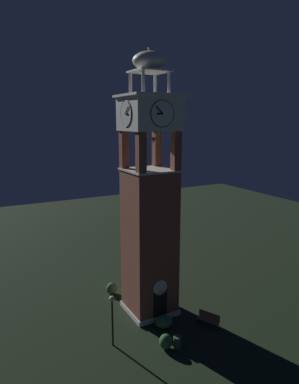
{
  "coord_description": "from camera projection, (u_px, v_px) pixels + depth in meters",
  "views": [
    {
      "loc": [
        -11.44,
        -21.52,
        14.25
      ],
      "look_at": [
        0.0,
        0.0,
        9.21
      ],
      "focal_mm": 32.71,
      "sensor_mm": 36.0,
      "label": 1
    }
  ],
  "objects": [
    {
      "name": "trash_bin",
      "position": [
        177.0,
        342.0,
        22.19
      ],
      "size": [
        0.52,
        0.52,
        0.8
      ],
      "primitive_type": "cylinder",
      "color": "#38513D",
      "rests_on": "ground"
    },
    {
      "name": "park_bench",
      "position": [
        209.0,
        319.0,
        24.61
      ],
      "size": [
        1.11,
        1.63,
        0.95
      ],
      "color": "brown",
      "rests_on": "ground"
    },
    {
      "name": "clock_tower",
      "position": [
        150.0,
        211.0,
        25.16
      ],
      "size": [
        3.83,
        3.83,
        18.93
      ],
      "color": "brown",
      "rests_on": "ground"
    },
    {
      "name": "shrub_behind_bench",
      "position": [
        112.0,
        288.0,
        29.11
      ],
      "size": [
        0.87,
        0.87,
        0.97
      ],
      "primitive_type": "ellipsoid",
      "color": "#336638",
      "rests_on": "ground"
    },
    {
      "name": "lamp_post",
      "position": [
        112.0,
        311.0,
        22.05
      ],
      "size": [
        0.36,
        0.36,
        3.44
      ],
      "color": "black",
      "rests_on": "ground"
    },
    {
      "name": "ground",
      "position": [
        150.0,
        310.0,
        26.75
      ],
      "size": [
        80.0,
        80.0,
        0.0
      ],
      "primitive_type": "plane",
      "color": "black"
    },
    {
      "name": "shrub_near_entry",
      "position": [
        166.0,
        342.0,
        22.1
      ],
      "size": [
        0.82,
        0.82,
        0.98
      ],
      "primitive_type": "ellipsoid",
      "color": "#336638",
      "rests_on": "ground"
    },
    {
      "name": "shrub_left_of_tower",
      "position": [
        164.0,
        322.0,
        24.51
      ],
      "size": [
        1.26,
        1.26,
        0.75
      ],
      "primitive_type": "ellipsoid",
      "color": "#336638",
      "rests_on": "ground"
    }
  ]
}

